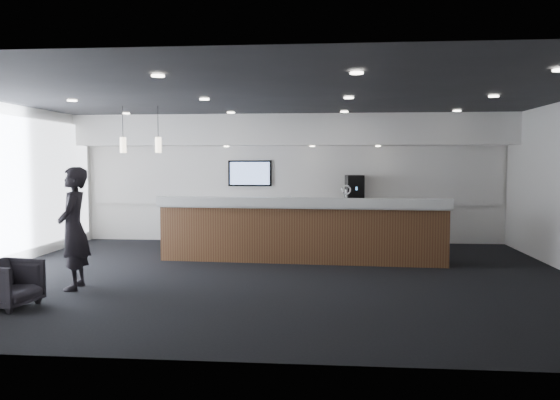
# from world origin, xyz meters

# --- Properties ---
(ground) EXTENTS (10.00, 10.00, 0.00)m
(ground) POSITION_xyz_m (0.00, 0.00, 0.00)
(ground) COLOR black
(ground) RESTS_ON ground
(ceiling) EXTENTS (10.00, 8.00, 0.02)m
(ceiling) POSITION_xyz_m (0.00, 0.00, 3.00)
(ceiling) COLOR black
(ceiling) RESTS_ON back_wall
(back_wall) EXTENTS (10.00, 0.02, 3.00)m
(back_wall) POSITION_xyz_m (0.00, 4.00, 1.50)
(back_wall) COLOR white
(back_wall) RESTS_ON ground
(soffit_bulkhead) EXTENTS (10.00, 0.90, 0.70)m
(soffit_bulkhead) POSITION_xyz_m (0.00, 3.55, 2.65)
(soffit_bulkhead) COLOR white
(soffit_bulkhead) RESTS_ON back_wall
(alcove_panel) EXTENTS (9.80, 0.06, 1.40)m
(alcove_panel) POSITION_xyz_m (0.00, 3.97, 1.60)
(alcove_panel) COLOR white
(alcove_panel) RESTS_ON back_wall
(back_credenza) EXTENTS (5.06, 0.66, 0.95)m
(back_credenza) POSITION_xyz_m (-0.00, 3.64, 0.48)
(back_credenza) COLOR gray
(back_credenza) RESTS_ON ground
(wall_tv) EXTENTS (1.05, 0.08, 0.62)m
(wall_tv) POSITION_xyz_m (-1.00, 3.91, 1.65)
(wall_tv) COLOR black
(wall_tv) RESTS_ON back_wall
(pendant_left) EXTENTS (0.12, 0.12, 0.30)m
(pendant_left) POSITION_xyz_m (-2.40, 0.80, 2.25)
(pendant_left) COLOR beige
(pendant_left) RESTS_ON ceiling
(pendant_right) EXTENTS (0.12, 0.12, 0.30)m
(pendant_right) POSITION_xyz_m (-3.10, 0.80, 2.25)
(pendant_right) COLOR beige
(pendant_right) RESTS_ON ceiling
(ceiling_can_lights) EXTENTS (7.00, 5.00, 0.02)m
(ceiling_can_lights) POSITION_xyz_m (0.00, 0.00, 2.97)
(ceiling_can_lights) COLOR silver
(ceiling_can_lights) RESTS_ON ceiling
(service_counter) EXTENTS (5.57, 1.22, 1.49)m
(service_counter) POSITION_xyz_m (0.36, 1.44, 0.57)
(service_counter) COLOR #4A2A18
(service_counter) RESTS_ON ground
(coffee_machine) EXTENTS (0.44, 0.54, 0.67)m
(coffee_machine) POSITION_xyz_m (1.48, 3.69, 1.28)
(coffee_machine) COLOR black
(coffee_machine) RESTS_ON back_credenza
(info_sign_left) EXTENTS (0.14, 0.05, 0.19)m
(info_sign_left) POSITION_xyz_m (-0.05, 3.55, 1.05)
(info_sign_left) COLOR silver
(info_sign_left) RESTS_ON back_credenza
(info_sign_right) EXTENTS (0.18, 0.07, 0.25)m
(info_sign_right) POSITION_xyz_m (1.45, 3.54, 1.07)
(info_sign_right) COLOR silver
(info_sign_right) RESTS_ON back_credenza
(armchair) EXTENTS (0.80, 0.78, 0.63)m
(armchair) POSITION_xyz_m (-3.33, -2.31, 0.31)
(armchair) COLOR black
(armchair) RESTS_ON ground
(lounge_guest) EXTENTS (0.57, 0.75, 1.85)m
(lounge_guest) POSITION_xyz_m (-2.95, -1.20, 0.92)
(lounge_guest) COLOR black
(lounge_guest) RESTS_ON ground
(cup_0) EXTENTS (0.09, 0.09, 0.09)m
(cup_0) POSITION_xyz_m (1.43, 3.56, 0.99)
(cup_0) COLOR white
(cup_0) RESTS_ON back_credenza
(cup_1) EXTENTS (0.13, 0.13, 0.09)m
(cup_1) POSITION_xyz_m (1.29, 3.56, 0.99)
(cup_1) COLOR white
(cup_1) RESTS_ON back_credenza
(cup_2) EXTENTS (0.12, 0.12, 0.09)m
(cup_2) POSITION_xyz_m (1.15, 3.56, 0.99)
(cup_2) COLOR white
(cup_2) RESTS_ON back_credenza
(cup_3) EXTENTS (0.12, 0.12, 0.09)m
(cup_3) POSITION_xyz_m (1.01, 3.56, 0.99)
(cup_3) COLOR white
(cup_3) RESTS_ON back_credenza
(cup_4) EXTENTS (0.13, 0.13, 0.09)m
(cup_4) POSITION_xyz_m (0.87, 3.56, 0.99)
(cup_4) COLOR white
(cup_4) RESTS_ON back_credenza
(cup_5) EXTENTS (0.10, 0.10, 0.09)m
(cup_5) POSITION_xyz_m (0.73, 3.56, 0.99)
(cup_5) COLOR white
(cup_5) RESTS_ON back_credenza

